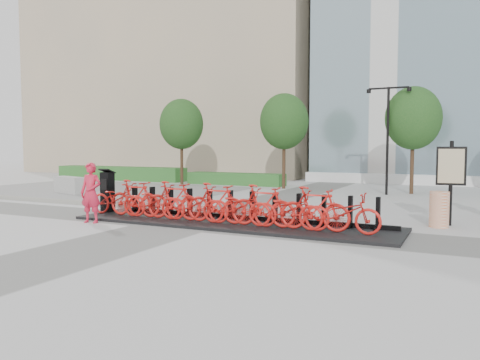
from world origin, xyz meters
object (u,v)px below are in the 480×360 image
at_px(kiosk, 107,191).
at_px(construction_barrel, 439,209).
at_px(jersey_barrier, 69,185).
at_px(map_sign, 451,170).
at_px(bike_0, 117,199).
at_px(worker_red, 91,193).

height_order(kiosk, construction_barrel, kiosk).
height_order(jersey_barrier, map_sign, map_sign).
distance_m(jersey_barrier, map_sign, 17.06).
xyz_separation_m(bike_0, map_sign, (9.56, 2.91, 1.00)).
bearing_deg(map_sign, kiosk, -175.77).
bearing_deg(construction_barrel, map_sign, 61.85).
distance_m(construction_barrel, map_sign, 1.22).
bearing_deg(jersey_barrier, map_sign, 8.72).
height_order(bike_0, worker_red, worker_red).
xyz_separation_m(bike_0, jersey_barrier, (-7.31, 5.09, -0.19)).
bearing_deg(worker_red, bike_0, 82.46).
bearing_deg(jersey_barrier, construction_barrel, 7.00).
height_order(worker_red, map_sign, map_sign).
bearing_deg(kiosk, worker_red, -61.26).
xyz_separation_m(bike_0, construction_barrel, (9.31, 2.44, -0.09)).
bearing_deg(worker_red, construction_barrel, 10.84).
xyz_separation_m(jersey_barrier, map_sign, (16.88, -2.18, 1.19)).
distance_m(kiosk, jersey_barrier, 8.04).
bearing_deg(construction_barrel, jersey_barrier, 170.93).
bearing_deg(map_sign, bike_0, -172.28).
bearing_deg(worker_red, map_sign, 12.79).
bearing_deg(kiosk, construction_barrel, 12.86).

